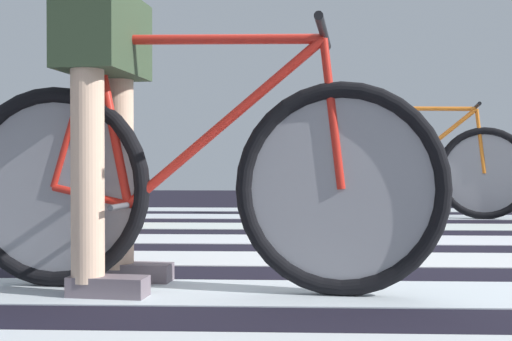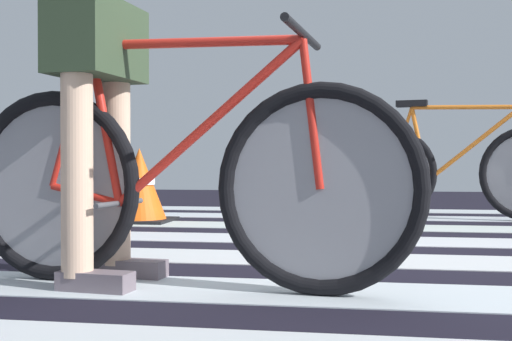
% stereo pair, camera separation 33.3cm
% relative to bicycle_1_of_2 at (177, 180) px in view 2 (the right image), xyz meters
% --- Properties ---
extents(ground, '(18.00, 14.00, 0.02)m').
position_rel_bicycle_1_of_2_xyz_m(ground, '(0.81, 0.82, -0.40)').
color(ground, black).
extents(crosswalk_markings, '(5.44, 6.53, 0.00)m').
position_rel_bicycle_1_of_2_xyz_m(crosswalk_markings, '(0.83, 0.75, -0.38)').
color(crosswalk_markings, silver).
rests_on(crosswalk_markings, ground).
extents(bicycle_1_of_2, '(1.73, 0.52, 0.93)m').
position_rel_bicycle_1_of_2_xyz_m(bicycle_1_of_2, '(0.00, 0.00, 0.00)').
color(bicycle_1_of_2, black).
rests_on(bicycle_1_of_2, ground).
extents(cyclist_1_of_2, '(0.35, 0.43, 1.03)m').
position_rel_bicycle_1_of_2_xyz_m(cyclist_1_of_2, '(-0.31, 0.04, 0.28)').
color(cyclist_1_of_2, beige).
rests_on(cyclist_1_of_2, ground).
extents(bicycle_2_of_2, '(1.71, 0.56, 0.93)m').
position_rel_bicycle_1_of_2_xyz_m(bicycle_2_of_2, '(1.37, 2.96, 0.00)').
color(bicycle_2_of_2, black).
rests_on(bicycle_2_of_2, ground).
extents(traffic_cone, '(0.48, 0.48, 0.55)m').
position_rel_bicycle_1_of_2_xyz_m(traffic_cone, '(-0.99, 2.40, -0.12)').
color(traffic_cone, black).
rests_on(traffic_cone, ground).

